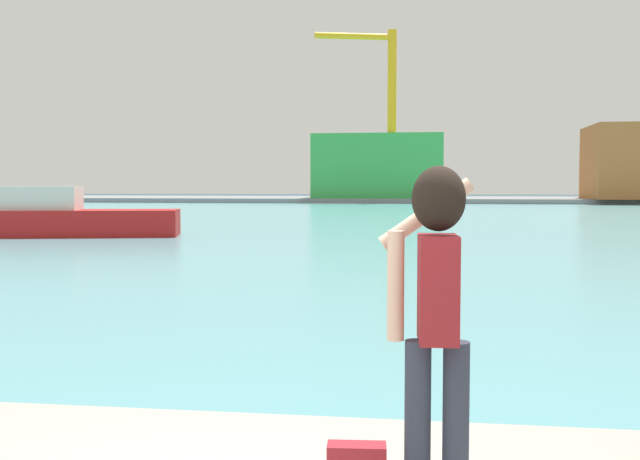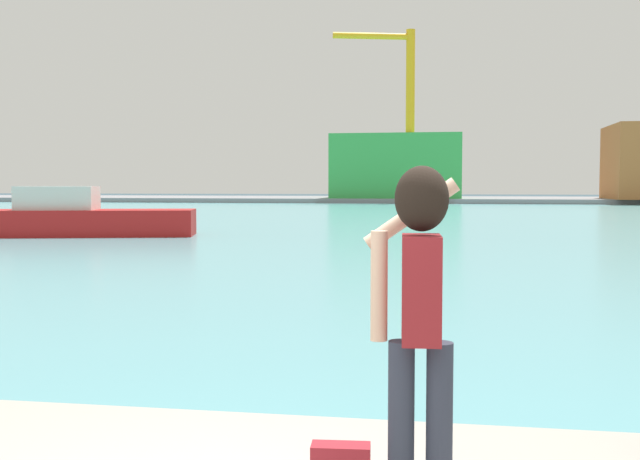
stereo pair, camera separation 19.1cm
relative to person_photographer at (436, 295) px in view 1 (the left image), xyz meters
name	(u,v)px [view 1 (the left image)]	position (x,y,z in m)	size (l,w,h in m)	color
ground_plane	(422,216)	(-0.81, 49.27, -1.62)	(220.00, 220.00, 0.00)	#334751
harbor_water	(422,215)	(-0.81, 51.27, -1.61)	(140.00, 100.00, 0.02)	#599EA8
far_shore_dock	(427,200)	(-0.81, 91.27, -1.35)	(140.00, 20.00, 0.53)	gray
person_photographer	(436,295)	(0.00, 0.00, 0.00)	(0.53, 0.55, 1.74)	#2D3342
boat_moored	(63,218)	(-15.22, 26.05, -0.85)	(9.32, 4.55, 2.07)	#B21919
warehouse_left	(379,167)	(-6.44, 87.41, 2.61)	(14.96, 8.95, 7.39)	green
port_crane	(385,100)	(-5.54, 83.55, 9.94)	(9.01, 3.22, 18.86)	yellow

